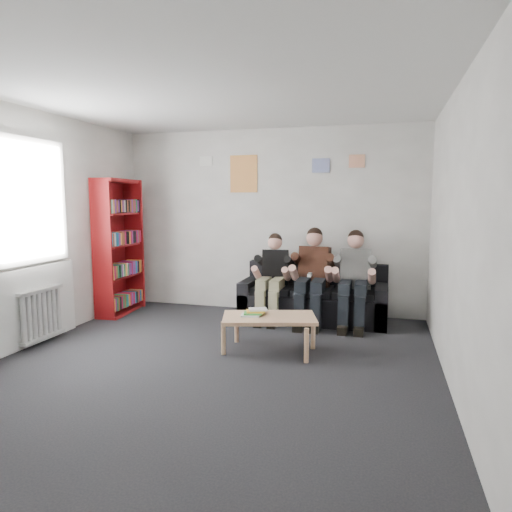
% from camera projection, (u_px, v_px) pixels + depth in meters
% --- Properties ---
extents(room_shell, '(5.00, 5.00, 5.00)m').
position_uv_depth(room_shell, '(207.00, 233.00, 4.40)').
color(room_shell, black).
rests_on(room_shell, ground).
extents(sofa, '(1.98, 0.81, 0.77)m').
position_uv_depth(sofa, '(314.00, 300.00, 6.36)').
color(sofa, black).
rests_on(sofa, ground).
extents(bookshelf, '(0.29, 0.88, 1.96)m').
position_uv_depth(bookshelf, '(120.00, 247.00, 6.67)').
color(bookshelf, maroon).
rests_on(bookshelf, ground).
extents(coffee_table, '(1.00, 0.55, 0.40)m').
position_uv_depth(coffee_table, '(269.00, 320.00, 4.99)').
color(coffee_table, '#DEA880').
rests_on(coffee_table, ground).
extents(game_cases, '(0.26, 0.24, 0.06)m').
position_uv_depth(game_cases, '(254.00, 312.00, 5.02)').
color(game_cases, silver).
rests_on(game_cases, coffee_table).
extents(person_left, '(0.37, 0.78, 1.20)m').
position_uv_depth(person_left, '(272.00, 278.00, 6.29)').
color(person_left, black).
rests_on(person_left, sofa).
extents(person_middle, '(0.41, 0.88, 1.29)m').
position_uv_depth(person_middle, '(312.00, 277.00, 6.13)').
color(person_middle, '#4B2519').
rests_on(person_middle, sofa).
extents(person_right, '(0.40, 0.86, 1.27)m').
position_uv_depth(person_right, '(354.00, 280.00, 5.99)').
color(person_right, silver).
rests_on(person_right, sofa).
extents(radiator, '(0.10, 0.64, 0.60)m').
position_uv_depth(radiator, '(42.00, 314.00, 5.29)').
color(radiator, silver).
rests_on(radiator, ground).
extents(window, '(0.05, 1.30, 2.36)m').
position_uv_depth(window, '(33.00, 256.00, 5.23)').
color(window, white).
rests_on(window, room_shell).
extents(poster_large, '(0.42, 0.01, 0.55)m').
position_uv_depth(poster_large, '(244.00, 174.00, 6.80)').
color(poster_large, gold).
rests_on(poster_large, room_shell).
extents(poster_blue, '(0.25, 0.01, 0.20)m').
position_uv_depth(poster_blue, '(321.00, 165.00, 6.47)').
color(poster_blue, blue).
rests_on(poster_blue, room_shell).
extents(poster_pink, '(0.22, 0.01, 0.18)m').
position_uv_depth(poster_pink, '(357.00, 161.00, 6.33)').
color(poster_pink, '#BF3B93').
rests_on(poster_pink, room_shell).
extents(poster_sign, '(0.20, 0.01, 0.14)m').
position_uv_depth(poster_sign, '(206.00, 161.00, 6.93)').
color(poster_sign, white).
rests_on(poster_sign, room_shell).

